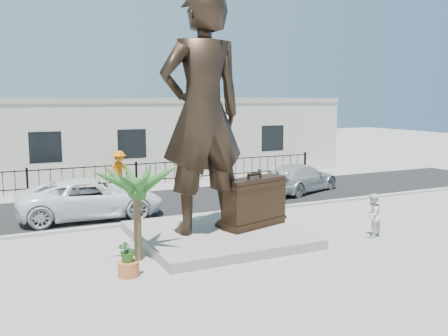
% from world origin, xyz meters
% --- Properties ---
extents(ground, '(100.00, 100.00, 0.00)m').
position_xyz_m(ground, '(0.00, 0.00, 0.00)').
color(ground, '#9E9991').
rests_on(ground, ground).
extents(street, '(40.00, 7.00, 0.01)m').
position_xyz_m(street, '(0.00, 8.00, 0.01)').
color(street, black).
rests_on(street, ground).
extents(curb, '(40.00, 0.25, 0.12)m').
position_xyz_m(curb, '(0.00, 4.50, 0.06)').
color(curb, '#A5A399').
rests_on(curb, ground).
extents(far_sidewalk, '(40.00, 2.50, 0.02)m').
position_xyz_m(far_sidewalk, '(0.00, 12.00, 0.01)').
color(far_sidewalk, '#9E9991').
rests_on(far_sidewalk, ground).
extents(plinth, '(5.20, 5.20, 0.30)m').
position_xyz_m(plinth, '(-0.50, 1.50, 0.15)').
color(plinth, gray).
rests_on(plinth, ground).
extents(fence, '(22.00, 0.10, 1.20)m').
position_xyz_m(fence, '(0.00, 12.80, 0.60)').
color(fence, black).
rests_on(fence, ground).
extents(building, '(28.00, 7.00, 4.40)m').
position_xyz_m(building, '(0.00, 17.00, 2.20)').
color(building, silver).
rests_on(building, ground).
extents(statue, '(2.87, 1.91, 7.76)m').
position_xyz_m(statue, '(-0.98, 1.57, 4.18)').
color(statue, black).
rests_on(statue, plinth).
extents(suitcase, '(2.51, 1.42, 1.68)m').
position_xyz_m(suitcase, '(0.85, 1.38, 1.14)').
color(suitcase, black).
rests_on(suitcase, plinth).
extents(tourist, '(0.87, 0.78, 1.49)m').
position_xyz_m(tourist, '(4.32, -0.57, 0.74)').
color(tourist, white).
rests_on(tourist, ground).
extents(car_white, '(5.67, 2.84, 1.54)m').
position_xyz_m(car_white, '(-3.69, 6.35, 0.78)').
color(car_white, white).
rests_on(car_white, street).
extents(car_silver, '(5.20, 3.60, 1.40)m').
position_xyz_m(car_silver, '(6.86, 7.38, 0.71)').
color(car_silver, '#A4A7A8').
rests_on(car_silver, street).
extents(worker, '(1.46, 1.14, 1.98)m').
position_xyz_m(worker, '(-1.09, 12.10, 1.01)').
color(worker, orange).
rests_on(worker, far_sidewalk).
extents(palm_tree, '(1.80, 1.80, 3.20)m').
position_xyz_m(palm_tree, '(-3.50, 0.50, 0.00)').
color(palm_tree, '#224E1C').
rests_on(palm_tree, ground).
extents(planter, '(0.56, 0.56, 0.40)m').
position_xyz_m(planter, '(-4.12, -0.69, 0.20)').
color(planter, '#BA6231').
rests_on(planter, ground).
extents(shrub, '(0.64, 0.57, 0.64)m').
position_xyz_m(shrub, '(-4.12, -0.69, 0.72)').
color(shrub, '#30611F').
rests_on(shrub, planter).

